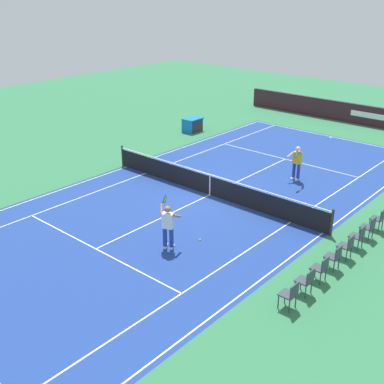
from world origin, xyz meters
name	(u,v)px	position (x,y,z in m)	size (l,w,h in m)	color
ground_plane	(210,195)	(0.00, 0.00, 0.00)	(60.00, 60.00, 0.00)	#2D7247
court_slab	(210,195)	(0.00, 0.00, 0.00)	(24.20, 11.40, 0.00)	navy
court_line_markings	(210,195)	(0.00, 0.00, 0.00)	(23.85, 11.05, 0.01)	white
tennis_net	(210,185)	(0.00, 0.00, 0.49)	(0.10, 11.70, 1.08)	#2D2D33
stadium_barrier	(361,114)	(-15.90, 0.01, 0.65)	(0.26, 17.00, 1.31)	#381923
tennis_player_near	(168,225)	(4.65, 1.88, 0.93)	(0.88, 0.98, 1.70)	navy
tennis_player_far	(297,161)	(-4.13, 1.93, 0.93)	(1.05, 0.78, 1.70)	navy
tennis_ball	(200,240)	(3.50, 2.39, 0.03)	(0.07, 0.07, 0.07)	#CCE01E
spectator_chair_0	(379,218)	(-1.59, 6.95, 0.52)	(0.44, 0.44, 0.88)	#38383D
spectator_chair_1	(369,226)	(-0.66, 6.95, 0.52)	(0.44, 0.44, 0.88)	#38383D
spectator_chair_2	(359,235)	(0.27, 6.95, 0.52)	(0.44, 0.44, 0.88)	#38383D
spectator_chair_3	(347,245)	(1.20, 6.95, 0.52)	(0.44, 0.44, 0.88)	#38383D
spectator_chair_4	(335,256)	(2.13, 6.95, 0.52)	(0.44, 0.44, 0.88)	#38383D
spectator_chair_5	(321,267)	(3.05, 6.95, 0.52)	(0.44, 0.44, 0.88)	#38383D
spectator_chair_6	(306,280)	(3.98, 6.95, 0.52)	(0.44, 0.44, 0.88)	#38383D
spectator_chair_7	(290,294)	(4.91, 6.95, 0.52)	(0.44, 0.44, 0.88)	#38383D
equipment_cart_tarped	(193,125)	(-7.22, -7.30, 0.44)	(1.25, 0.84, 0.85)	#2D2D33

